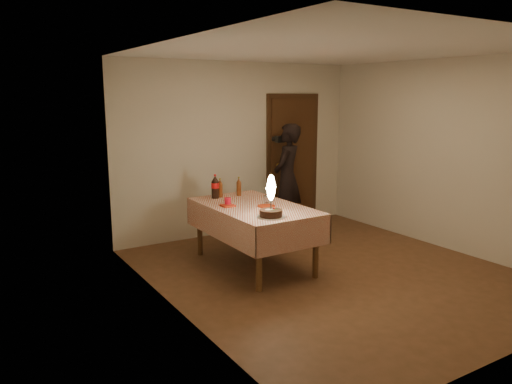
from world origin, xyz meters
TOP-DOWN VIEW (x-y plane):
  - ground at (0.00, 0.00)m, footprint 4.00×4.50m
  - room_shell at (0.03, 0.08)m, footprint 4.04×4.54m
  - dining_table at (-0.66, 0.74)m, footprint 1.02×1.72m
  - birthday_cake at (-0.80, 0.14)m, footprint 0.32×0.32m
  - red_plate at (-0.56, 0.61)m, footprint 0.22×0.22m
  - red_cup at (-0.94, 0.90)m, footprint 0.08×0.08m
  - clear_cup at (-0.45, 0.78)m, footprint 0.07×0.07m
  - napkin_stack at (-0.96, 0.86)m, footprint 0.15×0.15m
  - cola_bottle at (-0.86, 1.37)m, footprint 0.10×0.10m
  - amber_bottle_left at (-0.78, 1.39)m, footprint 0.06×0.06m
  - amber_bottle_right at (-0.51, 1.36)m, footprint 0.06×0.06m
  - photographer at (0.63, 1.85)m, footprint 0.73×0.68m

SIDE VIEW (x-z plane):
  - ground at x=0.00m, z-range -0.01..0.01m
  - dining_table at x=-0.66m, z-range 0.28..1.06m
  - red_plate at x=-0.56m, z-range 0.77..0.78m
  - napkin_stack at x=-0.96m, z-range 0.77..0.79m
  - clear_cup at x=-0.45m, z-range 0.77..0.86m
  - red_cup at x=-0.94m, z-range 0.77..0.87m
  - photographer at x=0.63m, z-range 0.00..1.68m
  - amber_bottle_left at x=-0.78m, z-range 0.76..1.02m
  - amber_bottle_right at x=-0.51m, z-range 0.76..1.02m
  - birthday_cake at x=-0.80m, z-range 0.66..1.14m
  - cola_bottle at x=-0.86m, z-range 0.77..1.09m
  - room_shell at x=0.03m, z-range 0.34..2.96m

